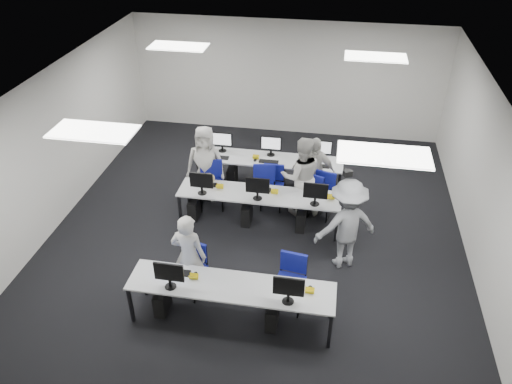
% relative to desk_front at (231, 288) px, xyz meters
% --- Properties ---
extents(room, '(9.00, 9.02, 3.00)m').
position_rel_desk_front_xyz_m(room, '(0.00, 2.40, 0.82)').
color(room, black).
rests_on(room, ground).
extents(ceiling_panels, '(5.20, 4.60, 0.02)m').
position_rel_desk_front_xyz_m(ceiling_panels, '(0.00, 2.40, 2.30)').
color(ceiling_panels, white).
rests_on(ceiling_panels, room).
extents(desk_front, '(3.20, 0.70, 0.73)m').
position_rel_desk_front_xyz_m(desk_front, '(0.00, 0.00, 0.00)').
color(desk_front, silver).
rests_on(desk_front, ground).
extents(desk_mid, '(3.20, 0.70, 0.73)m').
position_rel_desk_front_xyz_m(desk_mid, '(0.00, 2.60, 0.00)').
color(desk_mid, silver).
rests_on(desk_mid, ground).
extents(desk_back, '(3.20, 0.70, 0.73)m').
position_rel_desk_front_xyz_m(desk_back, '(0.00, 4.00, 0.00)').
color(desk_back, silver).
rests_on(desk_back, ground).
extents(equipment_front, '(2.51, 0.41, 1.19)m').
position_rel_desk_front_xyz_m(equipment_front, '(-0.19, -0.02, -0.32)').
color(equipment_front, '#0D31A9').
rests_on(equipment_front, desk_front).
extents(equipment_mid, '(2.91, 0.41, 1.19)m').
position_rel_desk_front_xyz_m(equipment_mid, '(-0.19, 2.58, -0.32)').
color(equipment_mid, white).
rests_on(equipment_mid, desk_mid).
extents(equipment_back, '(2.91, 0.41, 1.19)m').
position_rel_desk_front_xyz_m(equipment_back, '(0.19, 4.02, -0.32)').
color(equipment_back, white).
rests_on(equipment_back, desk_back).
extents(chair_0, '(0.57, 0.60, 0.92)m').
position_rel_desk_front_xyz_m(chair_0, '(-0.81, 0.53, -0.39)').
color(chair_0, navy).
rests_on(chair_0, ground).
extents(chair_1, '(0.53, 0.56, 0.94)m').
position_rel_desk_front_xyz_m(chair_1, '(0.86, 0.49, -0.38)').
color(chair_1, navy).
rests_on(chair_1, ground).
extents(chair_2, '(0.59, 0.62, 0.99)m').
position_rel_desk_front_xyz_m(chair_2, '(-1.09, 3.09, -0.37)').
color(chair_2, navy).
rests_on(chair_2, ground).
extents(chair_3, '(0.45, 0.49, 0.91)m').
position_rel_desk_front_xyz_m(chair_3, '(0.17, 3.28, -0.39)').
color(chair_3, navy).
rests_on(chair_3, ground).
extents(chair_4, '(0.56, 0.59, 0.92)m').
position_rel_desk_front_xyz_m(chair_4, '(1.21, 3.15, -0.39)').
color(chair_4, navy).
rests_on(chair_4, ground).
extents(chair_5, '(0.50, 0.53, 0.88)m').
position_rel_desk_front_xyz_m(chair_5, '(-1.20, 3.49, -0.40)').
color(chair_5, navy).
rests_on(chair_5, ground).
extents(chair_6, '(0.55, 0.59, 0.98)m').
position_rel_desk_front_xyz_m(chair_6, '(-0.04, 3.52, -0.37)').
color(chair_6, navy).
rests_on(chair_6, ground).
extents(chair_7, '(0.57, 0.59, 0.88)m').
position_rel_desk_front_xyz_m(chair_7, '(1.10, 3.40, -0.40)').
color(chair_7, navy).
rests_on(chair_7, ground).
extents(handbag, '(0.35, 0.29, 0.25)m').
position_rel_desk_front_xyz_m(handbag, '(-1.08, 2.77, 0.17)').
color(handbag, tan).
rests_on(handbag, desk_mid).
extents(student_0, '(0.61, 0.43, 1.60)m').
position_rel_desk_front_xyz_m(student_0, '(-0.80, 0.47, 0.12)').
color(student_0, beige).
rests_on(student_0, ground).
extents(student_1, '(0.96, 0.82, 1.72)m').
position_rel_desk_front_xyz_m(student_1, '(0.77, 3.17, 0.18)').
color(student_1, beige).
rests_on(student_1, ground).
extents(student_2, '(0.85, 0.58, 1.67)m').
position_rel_desk_front_xyz_m(student_2, '(-1.28, 3.39, 0.16)').
color(student_2, beige).
rests_on(student_2, ground).
extents(student_3, '(0.93, 0.44, 1.55)m').
position_rel_desk_front_xyz_m(student_3, '(0.99, 3.54, 0.10)').
color(student_3, beige).
rests_on(student_3, ground).
extents(photographer, '(1.30, 1.07, 1.76)m').
position_rel_desk_front_xyz_m(photographer, '(1.70, 1.68, 0.20)').
color(photographer, slate).
rests_on(photographer, ground).
extents(dslr_camera, '(0.20, 0.22, 0.10)m').
position_rel_desk_front_xyz_m(dslr_camera, '(1.62, 1.84, 1.13)').
color(dslr_camera, black).
rests_on(dslr_camera, photographer).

